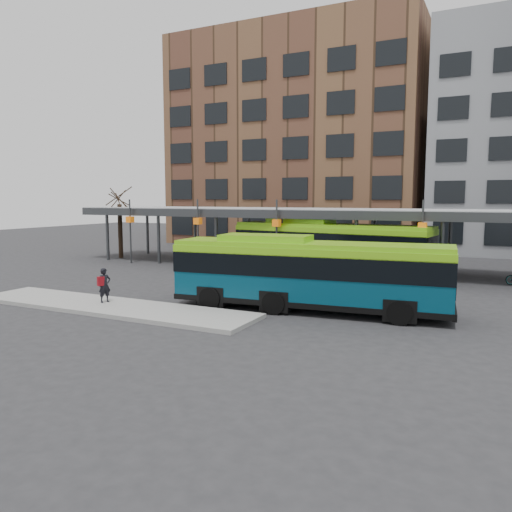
{
  "coord_description": "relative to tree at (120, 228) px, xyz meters",
  "views": [
    {
      "loc": [
        9.95,
        -19.69,
        4.89
      ],
      "look_at": [
        -1.76,
        4.16,
        1.8
      ],
      "focal_mm": 35.0,
      "sensor_mm": 36.0,
      "label": 1
    }
  ],
  "objects": [
    {
      "name": "bus_rear",
      "position": [
        18.09,
        -0.94,
        -0.58
      ],
      "size": [
        13.12,
        4.31,
        3.55
      ],
      "rotation": [
        0.0,
        0.0,
        -0.12
      ],
      "color": "#073B51",
      "rests_on": "ground"
    },
    {
      "name": "boarding_island",
      "position": [
        12.5,
        -15.0,
        -2.34
      ],
      "size": [
        14.0,
        3.0,
        0.18
      ],
      "primitive_type": "cube",
      "color": "gray",
      "rests_on": "ground"
    },
    {
      "name": "tree",
      "position": [
        0.0,
        0.0,
        0.0
      ],
      "size": [
        1.64,
        1.64,
        5.6
      ],
      "color": "black",
      "rests_on": "ground"
    },
    {
      "name": "building_brick",
      "position": [
        8.0,
        20.0,
        8.57
      ],
      "size": [
        26.0,
        14.0,
        22.0
      ],
      "primitive_type": "cube",
      "color": "brown",
      "rests_on": "ground"
    },
    {
      "name": "ground",
      "position": [
        18.0,
        -12.0,
        -2.43
      ],
      "size": [
        120.0,
        120.0,
        0.0
      ],
      "primitive_type": "plane",
      "color": "#28282B",
      "rests_on": "ground"
    },
    {
      "name": "pedestrian",
      "position": [
        11.96,
        -14.72,
        -1.46
      ],
      "size": [
        0.56,
        0.67,
        1.56
      ],
      "rotation": [
        0.0,
        0.0,
        1.2
      ],
      "color": "black",
      "rests_on": "boarding_island"
    },
    {
      "name": "canopy",
      "position": [
        17.94,
        0.87,
        1.47
      ],
      "size": [
        40.0,
        6.53,
        4.8
      ],
      "color": "#999B9E",
      "rests_on": "ground"
    },
    {
      "name": "bus_front",
      "position": [
        20.54,
        -11.53,
        -0.73
      ],
      "size": [
        12.08,
        3.7,
        3.28
      ],
      "rotation": [
        0.0,
        0.0,
        0.1
      ],
      "color": "#073B51",
      "rests_on": "ground"
    }
  ]
}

